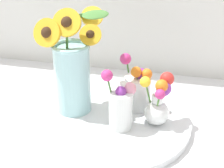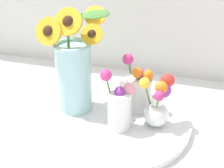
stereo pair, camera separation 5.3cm
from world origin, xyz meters
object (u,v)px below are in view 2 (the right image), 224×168
Objects in this scene: serving_tray at (112,120)px; vase_small_center at (119,104)px; mason_jar_sunflowers at (74,68)px; vase_small_back at (139,89)px; vase_bulb_right at (158,103)px.

vase_small_center is at bearing -49.13° from serving_tray.
mason_jar_sunflowers is (-0.12, 0.02, 0.14)m from serving_tray.
serving_tray is at bearing -129.60° from vase_small_back.
mason_jar_sunflowers reaches higher than vase_bulb_right.
mason_jar_sunflowers is at bearing 175.96° from vase_bulb_right.
serving_tray is 0.15m from vase_bulb_right.
vase_bulb_right is (0.10, 0.04, -0.00)m from vase_small_center.
mason_jar_sunflowers is at bearing 169.90° from serving_tray.
serving_tray is 2.68× the size of vase_small_center.
mason_jar_sunflowers reaches higher than vase_small_center.
mason_jar_sunflowers is 0.26m from vase_bulb_right.
vase_bulb_right is at bearing -44.58° from vase_small_back.
vase_small_center is at bearing -158.69° from vase_bulb_right.
vase_bulb_right reaches higher than serving_tray.
serving_tray is at bearing 130.87° from vase_small_center.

